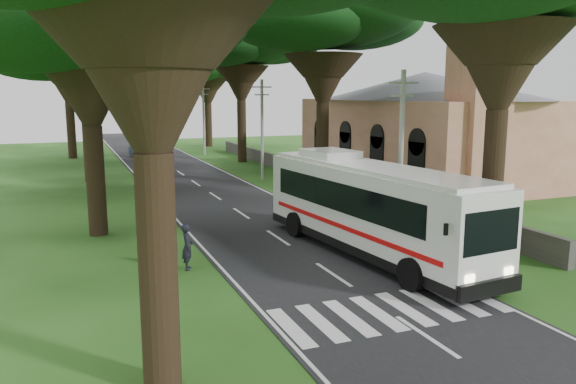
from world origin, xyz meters
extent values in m
plane|color=#244F16|center=(0.00, 0.00, 0.00)|extent=(140.00, 140.00, 0.00)
cube|color=black|center=(0.00, 25.00, 0.01)|extent=(8.00, 120.00, 0.04)
cube|color=silver|center=(0.00, -2.00, 0.00)|extent=(8.00, 3.00, 0.01)
cube|color=#383533|center=(9.00, 24.00, 0.60)|extent=(0.35, 50.00, 1.20)
cube|color=#BB765B|center=(18.00, 22.00, 3.20)|extent=(12.00, 22.00, 6.40)
pyramid|color=#595960|center=(18.00, 22.00, 8.60)|extent=(14.00, 24.00, 2.20)
cube|color=#BB765B|center=(15.00, 12.00, 5.00)|extent=(3.00, 3.00, 10.00)
cone|color=#595960|center=(15.00, 12.00, 10.80)|extent=(4.00, 4.00, 1.60)
cylinder|color=gray|center=(5.50, 6.00, 4.00)|extent=(0.24, 0.24, 8.00)
cube|color=gray|center=(5.50, 6.00, 7.40)|extent=(1.60, 0.10, 0.10)
cube|color=gray|center=(5.50, 6.00, 6.80)|extent=(1.20, 0.10, 0.10)
cylinder|color=gray|center=(5.50, 26.00, 4.00)|extent=(0.24, 0.24, 8.00)
cube|color=gray|center=(5.50, 26.00, 7.40)|extent=(1.60, 0.10, 0.10)
cube|color=gray|center=(5.50, 26.00, 6.80)|extent=(1.20, 0.10, 0.10)
cylinder|color=gray|center=(5.50, 46.00, 4.00)|extent=(0.24, 0.24, 8.00)
cube|color=gray|center=(5.50, 46.00, 7.40)|extent=(1.60, 0.10, 0.10)
cube|color=gray|center=(5.50, 46.00, 6.80)|extent=(1.20, 0.10, 0.10)
cylinder|color=black|center=(-7.50, -4.00, 2.81)|extent=(0.90, 0.90, 5.62)
cone|color=black|center=(-7.50, -4.00, 7.52)|extent=(3.20, 3.20, 3.80)
cylinder|color=black|center=(-8.00, 12.00, 2.68)|extent=(0.90, 0.90, 5.36)
cone|color=black|center=(-8.00, 12.00, 7.26)|extent=(3.20, 3.20, 3.80)
ellipsoid|color=black|center=(-8.00, 12.00, 10.92)|extent=(13.52, 13.52, 5.68)
cylinder|color=black|center=(-7.50, 30.00, 2.69)|extent=(0.90, 0.90, 5.39)
cone|color=black|center=(-7.50, 30.00, 7.29)|extent=(3.20, 3.20, 3.80)
ellipsoid|color=black|center=(-7.50, 30.00, 10.97)|extent=(13.56, 13.56, 5.70)
cylinder|color=black|center=(-8.50, 48.00, 3.01)|extent=(0.90, 0.90, 6.03)
cone|color=black|center=(-8.50, 48.00, 7.93)|extent=(3.20, 3.20, 3.80)
ellipsoid|color=black|center=(-8.50, 48.00, 12.39)|extent=(14.58, 14.58, 6.12)
cylinder|color=black|center=(7.50, 2.00, 3.12)|extent=(0.90, 0.90, 6.25)
cone|color=black|center=(7.50, 2.00, 8.15)|extent=(3.20, 3.20, 3.80)
cylinder|color=black|center=(8.00, 20.00, 3.11)|extent=(0.90, 0.90, 6.22)
cone|color=black|center=(8.00, 20.00, 8.12)|extent=(3.20, 3.20, 3.80)
ellipsoid|color=black|center=(8.00, 20.00, 12.83)|extent=(13.70, 13.70, 5.75)
cylinder|color=black|center=(7.50, 38.00, 3.10)|extent=(0.90, 0.90, 6.21)
cone|color=black|center=(7.50, 38.00, 8.11)|extent=(3.20, 3.20, 3.80)
ellipsoid|color=black|center=(7.50, 38.00, 12.79)|extent=(15.00, 15.00, 6.30)
cylinder|color=black|center=(8.50, 56.00, 2.78)|extent=(0.90, 0.90, 5.56)
cone|color=black|center=(8.50, 56.00, 7.46)|extent=(3.20, 3.20, 3.80)
ellipsoid|color=black|center=(8.50, 56.00, 11.36)|extent=(13.26, 13.26, 5.57)
cube|color=white|center=(2.70, 3.92, 2.13)|extent=(4.08, 13.51, 3.27)
cube|color=black|center=(2.67, 4.25, 2.60)|extent=(3.90, 11.09, 1.22)
cube|color=black|center=(2.70, 3.92, 0.55)|extent=(4.13, 13.55, 0.39)
cube|color=red|center=(2.70, 3.92, 1.39)|extent=(4.00, 12.19, 0.20)
cube|color=white|center=(2.70, 3.92, 3.83)|extent=(3.80, 12.82, 0.20)
cylinder|color=black|center=(1.76, -0.62, 0.61)|extent=(0.51, 1.25, 1.22)
cylinder|color=black|center=(4.52, -0.35, 0.61)|extent=(0.51, 1.25, 1.22)
cylinder|color=black|center=(0.90, 7.98, 0.61)|extent=(0.51, 1.25, 1.22)
cylinder|color=black|center=(3.66, 8.25, 0.61)|extent=(0.51, 1.25, 1.22)
imported|color=navy|center=(-1.38, 46.01, 0.75)|extent=(2.70, 4.60, 1.43)
imported|color=maroon|center=(1.26, 61.78, 0.64)|extent=(2.61, 4.49, 1.22)
imported|color=black|center=(-5.05, 4.80, 0.92)|extent=(0.58, 0.75, 1.85)
camera|label=1|loc=(-9.33, -16.62, 6.92)|focal=35.00mm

